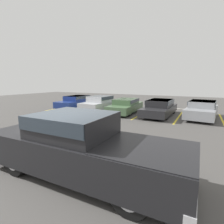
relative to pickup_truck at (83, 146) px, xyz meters
The scene contains 14 objects.
ground_plane 1.22m from the pickup_truck, behind, with size 60.00×60.00×0.00m, color #4C4947.
stall_stripe_a 13.96m from the pickup_truck, 134.54° to the left, with size 0.12×5.20×0.01m, color yellow.
stall_stripe_b 12.18m from the pickup_truck, 125.18° to the left, with size 0.12×5.20×0.01m, color yellow.
stall_stripe_c 10.83m from the pickup_truck, 113.05° to the left, with size 0.12×5.20×0.01m, color yellow.
stall_stripe_d 10.07m from the pickup_truck, 98.33° to the left, with size 0.12×5.20×0.01m, color yellow.
stall_stripe_e 10.06m from the pickup_truck, 82.43° to the left, with size 0.12×5.20×0.01m, color yellow.
stall_stripe_f 10.78m from the pickup_truck, 67.60° to the left, with size 0.12×5.20×0.01m, color yellow.
pickup_truck is the anchor object (origin of this frame).
parked_sedan_a 13.20m from the pickup_truck, 129.46° to the left, with size 1.84×4.64×1.20m.
parked_sedan_b 11.52m from the pickup_truck, 119.16° to the left, with size 1.87×4.27×1.28m.
parked_sedan_c 10.24m from the pickup_truck, 106.46° to the left, with size 2.02×4.77×1.17m.
parked_sedan_d 9.90m from the pickup_truck, 90.57° to the left, with size 1.95×4.81×1.22m.
parked_sedan_e 10.57m from the pickup_truck, 74.57° to the left, with size 2.22×4.42×1.25m.
wheel_stop_curb 13.37m from the pickup_truck, 86.08° to the left, with size 1.86×0.20×0.14m, color #B7B2A8.
Camera 1 is at (3.64, -3.51, 2.59)m, focal length 28.00 mm.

